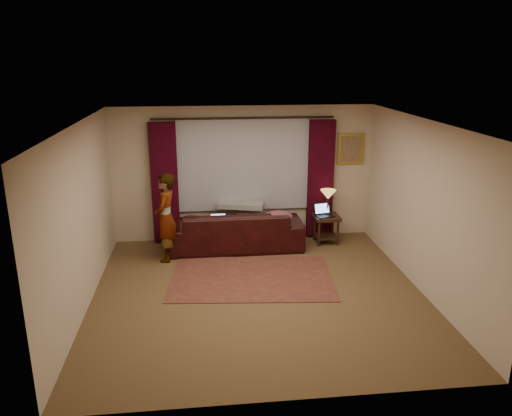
{
  "coord_description": "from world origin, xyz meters",
  "views": [
    {
      "loc": [
        -0.82,
        -6.87,
        3.48
      ],
      "look_at": [
        0.1,
        1.2,
        1.0
      ],
      "focal_mm": 35.0,
      "sensor_mm": 36.0,
      "label": 1
    }
  ],
  "objects_px": {
    "laptop_sofa": "(218,221)",
    "person": "(166,218)",
    "tiffany_lamp": "(328,202)",
    "laptop_table": "(325,210)",
    "end_table": "(326,229)",
    "sofa": "(235,222)"
  },
  "relations": [
    {
      "from": "laptop_sofa",
      "to": "end_table",
      "type": "distance_m",
      "value": 2.14
    },
    {
      "from": "laptop_sofa",
      "to": "tiffany_lamp",
      "type": "distance_m",
      "value": 2.17
    },
    {
      "from": "end_table",
      "to": "sofa",
      "type": "bearing_deg",
      "value": -177.72
    },
    {
      "from": "end_table",
      "to": "laptop_table",
      "type": "bearing_deg",
      "value": -136.73
    },
    {
      "from": "end_table",
      "to": "person",
      "type": "xyz_separation_m",
      "value": [
        -3.0,
        -0.52,
        0.51
      ]
    },
    {
      "from": "end_table",
      "to": "tiffany_lamp",
      "type": "bearing_deg",
      "value": 67.98
    },
    {
      "from": "tiffany_lamp",
      "to": "person",
      "type": "distance_m",
      "value": 3.1
    },
    {
      "from": "sofa",
      "to": "end_table",
      "type": "xyz_separation_m",
      "value": [
        1.77,
        0.07,
        -0.23
      ]
    },
    {
      "from": "laptop_table",
      "to": "laptop_sofa",
      "type": "bearing_deg",
      "value": 172.62
    },
    {
      "from": "sofa",
      "to": "laptop_sofa",
      "type": "relative_size",
      "value": 7.55
    },
    {
      "from": "person",
      "to": "laptop_table",
      "type": "bearing_deg",
      "value": 109.43
    },
    {
      "from": "tiffany_lamp",
      "to": "laptop_sofa",
      "type": "bearing_deg",
      "value": -169.33
    },
    {
      "from": "laptop_sofa",
      "to": "end_table",
      "type": "xyz_separation_m",
      "value": [
        2.09,
        0.31,
        -0.34
      ]
    },
    {
      "from": "end_table",
      "to": "laptop_sofa",
      "type": "bearing_deg",
      "value": -171.59
    },
    {
      "from": "sofa",
      "to": "end_table",
      "type": "distance_m",
      "value": 1.78
    },
    {
      "from": "laptop_sofa",
      "to": "person",
      "type": "height_order",
      "value": "person"
    },
    {
      "from": "sofa",
      "to": "tiffany_lamp",
      "type": "bearing_deg",
      "value": -175.12
    },
    {
      "from": "laptop_sofa",
      "to": "person",
      "type": "bearing_deg",
      "value": -167.92
    },
    {
      "from": "end_table",
      "to": "tiffany_lamp",
      "type": "height_order",
      "value": "tiffany_lamp"
    },
    {
      "from": "tiffany_lamp",
      "to": "person",
      "type": "xyz_separation_m",
      "value": [
        -3.04,
        -0.61,
        -0.01
      ]
    },
    {
      "from": "sofa",
      "to": "person",
      "type": "relative_size",
      "value": 1.6
    },
    {
      "from": "laptop_table",
      "to": "person",
      "type": "height_order",
      "value": "person"
    }
  ]
}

